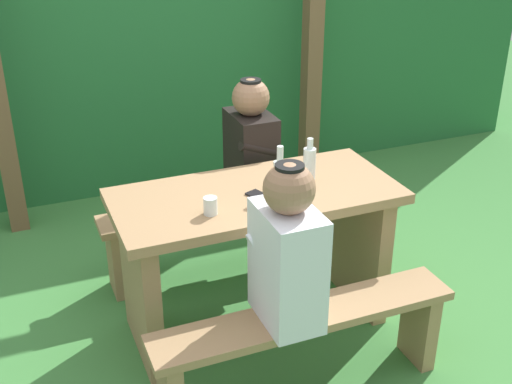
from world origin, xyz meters
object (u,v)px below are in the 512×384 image
Objects in this scene: person_white_shirt at (287,251)px; bottle_right at (280,174)px; bottle_left at (309,163)px; cell_phone at (260,196)px; person_black_coat at (251,146)px; drinking_glass at (210,206)px; bench_near at (305,336)px; bench_far at (219,222)px; picnic_table at (256,237)px.

bottle_right is at bearing 69.15° from person_white_shirt.
bottle_left is 0.33m from cell_phone.
person_white_shirt is at bearing -104.59° from person_black_coat.
person_black_coat is at bearing 55.75° from drinking_glass.
bench_near is at bearing -116.61° from bottle_left.
bench_near is 1.14m from bench_far.
drinking_glass reaches higher than picnic_table.
drinking_glass is at bearing 113.49° from person_white_shirt.
cell_phone is at bearing 14.75° from drinking_glass.
cell_phone reaches higher than bench_far.
person_black_coat is 8.79× the size of drinking_glass.
bottle_right is (0.11, 0.53, 0.55)m from bench_near.
picnic_table is at bearing -90.00° from bench_far.
picnic_table is 1.00× the size of bench_far.
bench_near is at bearing -90.00° from bench_far.
drinking_glass is at bearing -165.02° from bottle_right.
bench_far is 1.95× the size of person_white_shirt.
bottle_left is at bearing -79.67° from person_black_coat.
bench_near is 6.03× the size of bottle_right.
bottle_right reaches higher than picnic_table.
person_black_coat is (0.20, -0.00, 0.46)m from bench_far.
bench_near is at bearing -110.21° from cell_phone.
bottle_left is (0.58, 0.17, 0.05)m from drinking_glass.
bench_near is 6.33× the size of bottle_left.
person_white_shirt is 3.25× the size of bottle_left.
bench_near is 1.95× the size of person_white_shirt.
person_white_shirt reaches higher than bench_far.
bench_near is 0.87m from bottle_left.
picnic_table is at bearing 161.93° from bottle_right.
bench_near is 0.72m from drinking_glass.
picnic_table is 0.27m from cell_phone.
bottle_right is at bearing 78.48° from bench_near.
cell_phone is (-0.12, -0.03, -0.08)m from bottle_right.
bench_far is (0.00, 0.57, -0.21)m from picnic_table.
picnic_table is at bearing -109.59° from person_black_coat.
cell_phone is at bearing -95.68° from picnic_table.
picnic_table reaches higher than bench_far.
person_black_coat reaches higher than picnic_table.
cell_phone is (-0.01, 0.50, 0.46)m from bench_near.
person_black_coat reaches higher than bench_far.
bottle_right reaches higher than bottle_left.
person_white_shirt is 1.00× the size of person_black_coat.
person_white_shirt is at bearing -110.85° from bottle_right.
bottle_left reaches higher than bench_far.
person_black_coat is at bearing 75.41° from person_white_shirt.
bench_far is at bearing 68.42° from cell_phone.
bench_far is at bearing 118.96° from bottle_left.
person_white_shirt is (-0.09, -0.57, 0.25)m from picnic_table.
bench_far is (0.00, 1.14, 0.00)m from bench_near.
bench_far is at bearing 90.00° from bench_near.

